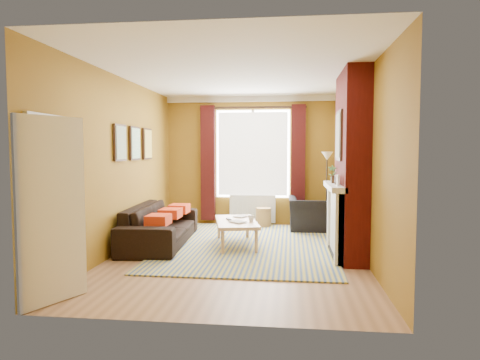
% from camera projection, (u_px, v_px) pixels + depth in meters
% --- Properties ---
extents(ground, '(5.50, 5.50, 0.00)m').
position_uv_depth(ground, '(238.00, 254.00, 6.75)').
color(ground, brown).
rests_on(ground, ground).
extents(room_walls, '(3.82, 5.54, 2.83)m').
position_uv_depth(room_walls, '(279.00, 166.00, 6.86)').
color(room_walls, '#856119').
rests_on(room_walls, ground).
extents(striped_rug, '(2.86, 3.95, 0.02)m').
position_uv_depth(striped_rug, '(248.00, 245.00, 7.33)').
color(striped_rug, '#2E497F').
rests_on(striped_rug, ground).
extents(sofa, '(1.05, 2.40, 0.69)m').
position_uv_depth(sofa, '(161.00, 225.00, 7.41)').
color(sofa, black).
rests_on(sofa, ground).
extents(armchair, '(1.05, 0.92, 0.68)m').
position_uv_depth(armchair, '(315.00, 214.00, 8.64)').
color(armchair, black).
rests_on(armchair, ground).
extents(coffee_table, '(0.92, 1.43, 0.44)m').
position_uv_depth(coffee_table, '(236.00, 223.00, 7.26)').
color(coffee_table, tan).
rests_on(coffee_table, ground).
extents(wicker_stool, '(0.41, 0.41, 0.41)m').
position_uv_depth(wicker_stool, '(263.00, 217.00, 9.08)').
color(wicker_stool, '#A47E47').
rests_on(wicker_stool, ground).
extents(floor_lamp, '(0.30, 0.30, 1.60)m').
position_uv_depth(floor_lamp, '(327.00, 168.00, 8.62)').
color(floor_lamp, black).
rests_on(floor_lamp, ground).
extents(book_a, '(0.34, 0.33, 0.03)m').
position_uv_depth(book_a, '(233.00, 222.00, 6.98)').
color(book_a, '#999999').
rests_on(book_a, coffee_table).
extents(book_b, '(0.28, 0.31, 0.02)m').
position_uv_depth(book_b, '(237.00, 216.00, 7.69)').
color(book_b, '#999999').
rests_on(book_b, coffee_table).
extents(mug, '(0.13, 0.13, 0.10)m').
position_uv_depth(mug, '(251.00, 218.00, 7.16)').
color(mug, '#999999').
rests_on(mug, coffee_table).
extents(tv_remote, '(0.12, 0.18, 0.02)m').
position_uv_depth(tv_remote, '(229.00, 219.00, 7.33)').
color(tv_remote, '#242427').
rests_on(tv_remote, coffee_table).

